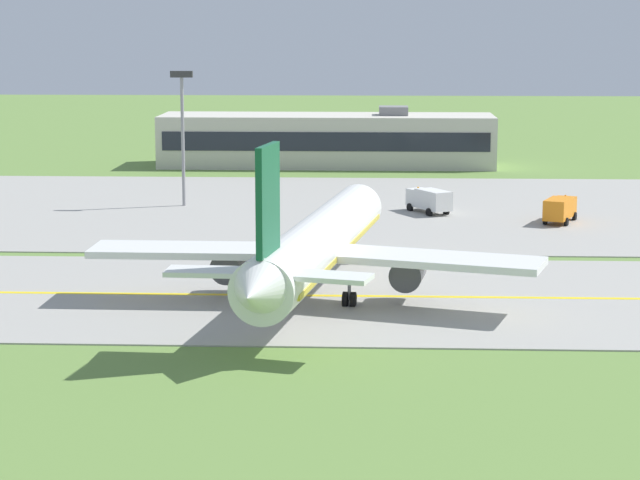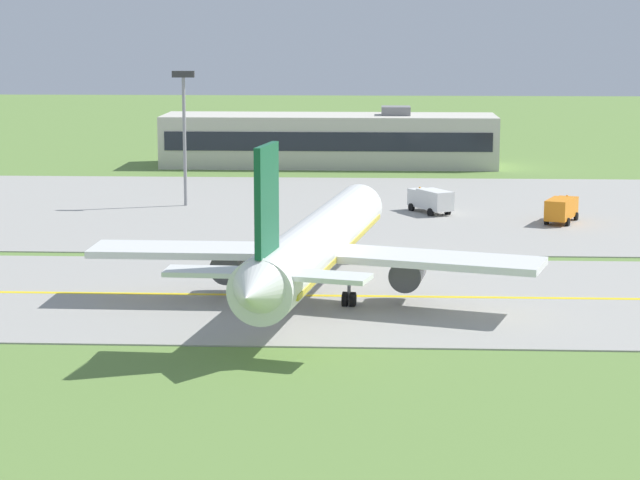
# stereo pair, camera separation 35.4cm
# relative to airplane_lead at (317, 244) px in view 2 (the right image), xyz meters

# --- Properties ---
(ground_plane) EXTENTS (500.00, 500.00, 0.00)m
(ground_plane) POSITION_rel_airplane_lead_xyz_m (-4.77, 1.20, -4.13)
(ground_plane) COLOR olive
(taxiway_strip) EXTENTS (240.00, 28.00, 0.10)m
(taxiway_strip) POSITION_rel_airplane_lead_xyz_m (-4.77, 1.20, -4.08)
(taxiway_strip) COLOR #9E9B93
(taxiway_strip) RESTS_ON ground
(apron_pad) EXTENTS (140.00, 52.00, 0.10)m
(apron_pad) POSITION_rel_airplane_lead_xyz_m (5.23, 43.20, -4.08)
(apron_pad) COLOR #9E9B93
(apron_pad) RESTS_ON ground
(taxiway_centreline) EXTENTS (220.00, 0.60, 0.01)m
(taxiway_centreline) POSITION_rel_airplane_lead_xyz_m (-4.77, 1.20, -4.03)
(taxiway_centreline) COLOR yellow
(taxiway_centreline) RESTS_ON taxiway_strip
(airplane_lead) EXTENTS (32.21, 39.58, 12.70)m
(airplane_lead) POSITION_rel_airplane_lead_xyz_m (0.00, 0.00, 0.00)
(airplane_lead) COLOR white
(airplane_lead) RESTS_ON ground
(service_truck_baggage) EXTENTS (4.78, 6.22, 2.60)m
(service_truck_baggage) POSITION_rel_airplane_lead_xyz_m (9.85, 40.52, -2.60)
(service_truck_baggage) COLOR silver
(service_truck_baggage) RESTS_ON ground
(service_truck_fuel) EXTENTS (4.15, 6.33, 2.60)m
(service_truck_fuel) POSITION_rel_airplane_lead_xyz_m (22.65, 34.90, -2.60)
(service_truck_fuel) COLOR orange
(service_truck_fuel) RESTS_ON ground
(terminal_building) EXTENTS (46.45, 11.39, 8.36)m
(terminal_building) POSITION_rel_airplane_lead_xyz_m (-2.49, 83.21, -0.53)
(terminal_building) COLOR beige
(terminal_building) RESTS_ON ground
(apron_light_mast) EXTENTS (2.40, 0.50, 14.70)m
(apron_light_mast) POSITION_rel_airplane_lead_xyz_m (-16.66, 44.49, 5.19)
(apron_light_mast) COLOR gray
(apron_light_mast) RESTS_ON ground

